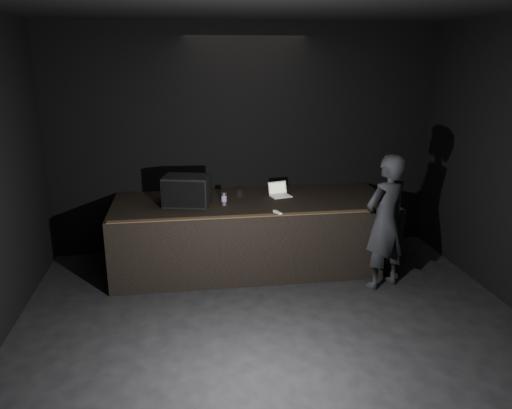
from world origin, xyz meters
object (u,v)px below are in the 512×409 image
object	(u,v)px
stage_riser	(253,233)
beer_can	(224,199)
stage_monitor	(187,191)
laptop	(279,192)
person	(385,222)

from	to	relation	value
stage_riser	beer_can	world-z (taller)	beer_can
stage_monitor	laptop	distance (m)	1.41
stage_riser	person	world-z (taller)	person
stage_monitor	beer_can	world-z (taller)	stage_monitor
stage_riser	person	xyz separation A→B (m)	(1.63, -0.95, 0.41)
stage_riser	person	distance (m)	1.93
stage_riser	laptop	xyz separation A→B (m)	(0.43, 0.21, 0.55)
laptop	person	distance (m)	1.67
laptop	person	xyz separation A→B (m)	(1.20, -1.16, -0.14)
laptop	beer_can	size ratio (longest dim) A/B	1.91
stage_riser	laptop	distance (m)	0.73
beer_can	person	size ratio (longest dim) A/B	0.10
person	beer_can	bearing A→B (deg)	-44.95
beer_can	stage_riser	bearing A→B (deg)	19.03
stage_riser	stage_monitor	world-z (taller)	stage_monitor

